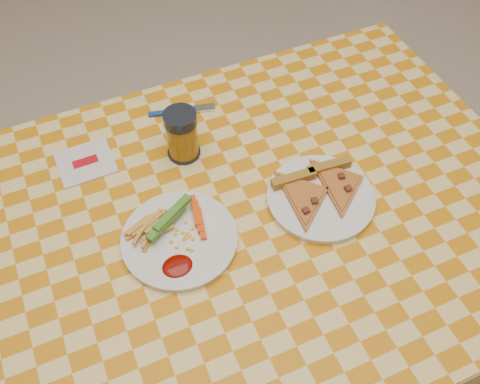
# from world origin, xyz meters

# --- Properties ---
(ground) EXTENTS (8.00, 8.00, 0.00)m
(ground) POSITION_xyz_m (0.00, 0.00, 0.00)
(ground) COLOR beige
(ground) RESTS_ON ground
(table) EXTENTS (1.28, 0.88, 0.76)m
(table) POSITION_xyz_m (0.00, 0.00, 0.68)
(table) COLOR white
(table) RESTS_ON ground
(plate_left) EXTENTS (0.23, 0.23, 0.01)m
(plate_left) POSITION_xyz_m (-0.11, -0.01, 0.76)
(plate_left) COLOR white
(plate_left) RESTS_ON table
(plate_right) EXTENTS (0.23, 0.23, 0.01)m
(plate_right) POSITION_xyz_m (0.19, -0.03, 0.76)
(plate_right) COLOR white
(plate_right) RESTS_ON table
(fries_veggies) EXTENTS (0.17, 0.16, 0.04)m
(fries_veggies) POSITION_xyz_m (-0.12, 0.01, 0.78)
(fries_veggies) COLOR gold
(fries_veggies) RESTS_ON plate_left
(pizza_slices) EXTENTS (0.21, 0.19, 0.02)m
(pizza_slices) POSITION_xyz_m (0.19, -0.01, 0.78)
(pizza_slices) COLOR #BC7A3A
(pizza_slices) RESTS_ON plate_right
(drink_glass) EXTENTS (0.07, 0.07, 0.12)m
(drink_glass) POSITION_xyz_m (-0.03, 0.21, 0.81)
(drink_glass) COLOR black
(drink_glass) RESTS_ON table
(napkin) EXTENTS (0.12, 0.11, 0.01)m
(napkin) POSITION_xyz_m (-0.23, 0.26, 0.76)
(napkin) COLOR silver
(napkin) RESTS_ON table
(fork) EXTENTS (0.16, 0.05, 0.01)m
(fork) POSITION_xyz_m (0.02, 0.33, 0.76)
(fork) COLOR navy
(fork) RESTS_ON table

